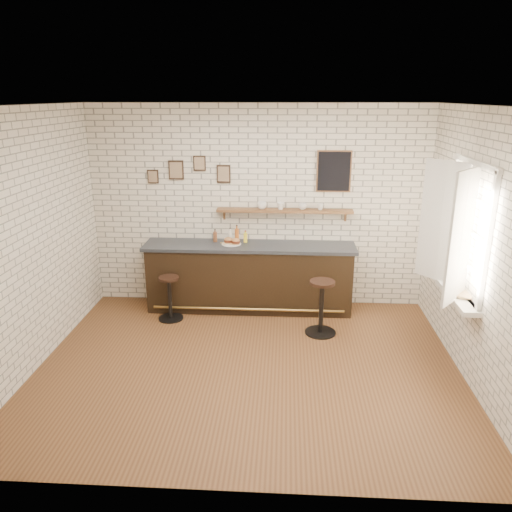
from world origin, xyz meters
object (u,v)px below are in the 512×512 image
at_px(ciabatta_sandwich, 232,241).
at_px(bitters_bottle_amber, 237,235).
at_px(bar_stool_right, 321,306).
at_px(bitters_bottle_white, 230,236).
at_px(shelf_cup_b, 281,206).
at_px(book_lower, 458,295).
at_px(sandwich_plate, 231,244).
at_px(shelf_cup_c, 303,206).
at_px(bitters_bottle_brown, 215,237).
at_px(shelf_cup_d, 320,207).
at_px(condiment_bottle_yellow, 245,237).
at_px(shelf_cup_a, 262,205).
at_px(bar_stool_left, 170,297).
at_px(book_upper, 457,293).
at_px(bar_counter, 250,277).

relative_size(ciabatta_sandwich, bitters_bottle_amber, 0.99).
bearing_deg(bar_stool_right, bitters_bottle_white, 145.70).
height_order(shelf_cup_b, book_lower, shelf_cup_b).
bearing_deg(sandwich_plate, ciabatta_sandwich, 0.00).
xyz_separation_m(sandwich_plate, shelf_cup_c, (1.03, 0.20, 0.53)).
bearing_deg(bitters_bottle_brown, shelf_cup_d, 2.92).
xyz_separation_m(sandwich_plate, condiment_bottle_yellow, (0.20, 0.12, 0.07)).
height_order(bitters_bottle_brown, bitters_bottle_amber, bitters_bottle_amber).
bearing_deg(shelf_cup_a, bar_stool_left, 178.23).
bearing_deg(book_upper, sandwich_plate, -177.38).
relative_size(bitters_bottle_amber, bar_stool_left, 0.40).
relative_size(sandwich_plate, shelf_cup_d, 3.05).
bearing_deg(sandwich_plate, book_lower, -30.48).
bearing_deg(bar_stool_right, sandwich_plate, 148.75).
xyz_separation_m(bar_counter, shelf_cup_d, (1.03, 0.20, 1.04)).
xyz_separation_m(condiment_bottle_yellow, shelf_cup_c, (0.84, 0.08, 0.46)).
relative_size(condiment_bottle_yellow, shelf_cup_d, 1.95).
height_order(shelf_cup_a, shelf_cup_d, shelf_cup_a).
xyz_separation_m(shelf_cup_d, book_upper, (1.46, -1.79, -0.58)).
relative_size(bar_counter, bitters_bottle_amber, 11.84).
relative_size(bitters_bottle_brown, shelf_cup_a, 1.40).
relative_size(bar_counter, shelf_cup_b, 27.99).
relative_size(shelf_cup_d, book_upper, 0.38).
bearing_deg(book_lower, bitters_bottle_amber, 158.99).
height_order(bitters_bottle_amber, shelf_cup_b, shelf_cup_b).
relative_size(bitters_bottle_white, bar_stool_left, 0.33).
bearing_deg(book_lower, shelf_cup_a, 153.79).
height_order(bitters_bottle_amber, shelf_cup_a, shelf_cup_a).
distance_m(bar_stool_right, shelf_cup_c, 1.53).
height_order(bar_counter, shelf_cup_a, shelf_cup_a).
distance_m(bar_counter, shelf_cup_c, 1.31).
height_order(bitters_bottle_brown, bar_stool_right, bitters_bottle_brown).
bearing_deg(sandwich_plate, condiment_bottle_yellow, 31.03).
bearing_deg(ciabatta_sandwich, book_lower, -30.58).
bearing_deg(bar_stool_left, bitters_bottle_white, 35.14).
xyz_separation_m(condiment_bottle_yellow, bar_stool_left, (-1.05, -0.58, -0.74)).
relative_size(bar_stool_right, book_lower, 3.46).
distance_m(bar_counter, book_upper, 2.99).
height_order(sandwich_plate, shelf_cup_b, shelf_cup_b).
bearing_deg(bar_counter, bar_stool_left, -157.82).
xyz_separation_m(bar_stool_left, shelf_cup_b, (1.56, 0.66, 1.20)).
height_order(sandwich_plate, bitters_bottle_amber, bitters_bottle_amber).
relative_size(sandwich_plate, book_lower, 1.28).
relative_size(condiment_bottle_yellow, shelf_cup_b, 1.61).
height_order(bar_stool_right, book_upper, book_upper).
distance_m(bitters_bottle_brown, shelf_cup_d, 1.62).
bearing_deg(shelf_cup_d, book_lower, -81.93).
xyz_separation_m(bar_stool_right, shelf_cup_a, (-0.85, 0.98, 1.15)).
distance_m(bar_stool_left, book_lower, 3.83).
bearing_deg(shelf_cup_a, book_lower, -66.88).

